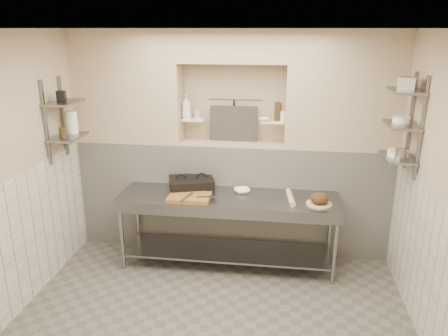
% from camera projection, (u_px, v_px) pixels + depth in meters
% --- Properties ---
extents(floor, '(4.00, 3.90, 0.10)m').
position_uv_depth(floor, '(211.00, 330.00, 4.33)').
color(floor, '#625C57').
rests_on(floor, ground).
extents(ceiling, '(4.00, 3.90, 0.10)m').
position_uv_depth(ceiling, '(207.00, 22.00, 3.44)').
color(ceiling, silver).
rests_on(ceiling, ground).
extents(wall_back, '(4.00, 0.10, 2.80)m').
position_uv_depth(wall_back, '(235.00, 139.00, 5.77)').
color(wall_back, tan).
rests_on(wall_back, ground).
extents(backwall_lower, '(4.00, 0.40, 1.40)m').
position_uv_depth(backwall_lower, '(232.00, 195.00, 5.75)').
color(backwall_lower, silver).
rests_on(backwall_lower, floor).
extents(alcove_sill, '(1.30, 0.40, 0.02)m').
position_uv_depth(alcove_sill, '(232.00, 143.00, 5.53)').
color(alcove_sill, tan).
rests_on(alcove_sill, backwall_lower).
extents(backwall_pillar_left, '(1.35, 0.40, 1.40)m').
position_uv_depth(backwall_pillar_left, '(128.00, 86.00, 5.49)').
color(backwall_pillar_left, tan).
rests_on(backwall_pillar_left, backwall_lower).
extents(backwall_pillar_right, '(1.35, 0.40, 1.40)m').
position_uv_depth(backwall_pillar_right, '(344.00, 90.00, 5.15)').
color(backwall_pillar_right, tan).
rests_on(backwall_pillar_right, backwall_lower).
extents(backwall_header, '(1.30, 0.40, 0.40)m').
position_uv_depth(backwall_header, '(233.00, 46.00, 5.17)').
color(backwall_header, tan).
rests_on(backwall_header, backwall_lower).
extents(wainscot_left, '(0.02, 3.90, 1.40)m').
position_uv_depth(wainscot_left, '(14.00, 249.00, 4.36)').
color(wainscot_left, silver).
rests_on(wainscot_left, floor).
extents(wainscot_right, '(0.02, 3.90, 1.40)m').
position_uv_depth(wainscot_right, '(433.00, 279.00, 3.84)').
color(wainscot_right, silver).
rests_on(wainscot_right, floor).
extents(alcove_shelf_left, '(0.28, 0.16, 0.02)m').
position_uv_depth(alcove_shelf_left, '(193.00, 120.00, 5.51)').
color(alcove_shelf_left, white).
rests_on(alcove_shelf_left, backwall_lower).
extents(alcove_shelf_right, '(0.28, 0.16, 0.02)m').
position_uv_depth(alcove_shelf_right, '(273.00, 122.00, 5.38)').
color(alcove_shelf_right, white).
rests_on(alcove_shelf_right, backwall_lower).
extents(utensil_rail, '(0.70, 0.02, 0.02)m').
position_uv_depth(utensil_rail, '(234.00, 99.00, 5.52)').
color(utensil_rail, gray).
rests_on(utensil_rail, wall_back).
extents(hanging_steel, '(0.02, 0.02, 0.30)m').
position_uv_depth(hanging_steel, '(234.00, 112.00, 5.56)').
color(hanging_steel, black).
rests_on(hanging_steel, utensil_rail).
extents(splash_panel, '(0.60, 0.08, 0.45)m').
position_uv_depth(splash_panel, '(233.00, 124.00, 5.55)').
color(splash_panel, '#383330').
rests_on(splash_panel, alcove_sill).
extents(shelf_rail_left_a, '(0.03, 0.03, 0.95)m').
position_uv_depth(shelf_rail_left_a, '(63.00, 116.00, 5.20)').
color(shelf_rail_left_a, slate).
rests_on(shelf_rail_left_a, wall_left).
extents(shelf_rail_left_b, '(0.03, 0.03, 0.95)m').
position_uv_depth(shelf_rail_left_b, '(46.00, 123.00, 4.82)').
color(shelf_rail_left_b, slate).
rests_on(shelf_rail_left_b, wall_left).
extents(wall_shelf_left_lower, '(0.30, 0.50, 0.02)m').
position_uv_depth(wall_shelf_left_lower, '(68.00, 137.00, 5.05)').
color(wall_shelf_left_lower, slate).
rests_on(wall_shelf_left_lower, wall_left).
extents(wall_shelf_left_upper, '(0.30, 0.50, 0.03)m').
position_uv_depth(wall_shelf_left_upper, '(64.00, 102.00, 4.93)').
color(wall_shelf_left_upper, slate).
rests_on(wall_shelf_left_upper, wall_left).
extents(shelf_rail_right_a, '(0.03, 0.03, 1.05)m').
position_uv_depth(shelf_rail_right_a, '(410.00, 121.00, 4.67)').
color(shelf_rail_right_a, slate).
rests_on(shelf_rail_right_a, wall_right).
extents(shelf_rail_right_b, '(0.03, 0.03, 1.05)m').
position_uv_depth(shelf_rail_right_b, '(421.00, 130.00, 4.29)').
color(shelf_rail_right_b, slate).
rests_on(shelf_rail_right_b, wall_right).
extents(wall_shelf_right_lower, '(0.30, 0.50, 0.02)m').
position_uv_depth(wall_shelf_right_lower, '(398.00, 157.00, 4.60)').
color(wall_shelf_right_lower, slate).
rests_on(wall_shelf_right_lower, wall_right).
extents(wall_shelf_right_mid, '(0.30, 0.50, 0.02)m').
position_uv_depth(wall_shelf_right_mid, '(402.00, 125.00, 4.50)').
color(wall_shelf_right_mid, slate).
rests_on(wall_shelf_right_mid, wall_right).
extents(wall_shelf_right_upper, '(0.30, 0.50, 0.03)m').
position_uv_depth(wall_shelf_right_upper, '(406.00, 91.00, 4.39)').
color(wall_shelf_right_upper, slate).
rests_on(wall_shelf_right_upper, wall_right).
extents(prep_table, '(2.60, 0.70, 0.90)m').
position_uv_depth(prep_table, '(228.00, 217.00, 5.23)').
color(prep_table, gray).
rests_on(prep_table, floor).
extents(panini_press, '(0.62, 0.53, 0.14)m').
position_uv_depth(panini_press, '(192.00, 184.00, 5.37)').
color(panini_press, black).
rests_on(panini_press, prep_table).
extents(cutting_board, '(0.49, 0.34, 0.04)m').
position_uv_depth(cutting_board, '(189.00, 197.00, 5.08)').
color(cutting_board, brown).
rests_on(cutting_board, prep_table).
extents(knife_blade, '(0.27, 0.09, 0.01)m').
position_uv_depth(knife_blade, '(208.00, 197.00, 5.03)').
color(knife_blade, gray).
rests_on(knife_blade, cutting_board).
extents(tongs, '(0.09, 0.25, 0.02)m').
position_uv_depth(tongs, '(187.00, 197.00, 5.01)').
color(tongs, gray).
rests_on(tongs, cutting_board).
extents(mixing_bowl, '(0.24, 0.24, 0.05)m').
position_uv_depth(mixing_bowl, '(242.00, 191.00, 5.28)').
color(mixing_bowl, white).
rests_on(mixing_bowl, prep_table).
extents(rolling_pin, '(0.11, 0.44, 0.07)m').
position_uv_depth(rolling_pin, '(290.00, 198.00, 5.04)').
color(rolling_pin, beige).
rests_on(rolling_pin, prep_table).
extents(bread_board, '(0.29, 0.29, 0.02)m').
position_uv_depth(bread_board, '(319.00, 204.00, 4.93)').
color(bread_board, beige).
rests_on(bread_board, prep_table).
extents(bread_loaf, '(0.21, 0.21, 0.13)m').
position_uv_depth(bread_loaf, '(319.00, 198.00, 4.90)').
color(bread_loaf, '#4C2D19').
rests_on(bread_loaf, bread_board).
extents(bottle_soap, '(0.13, 0.13, 0.30)m').
position_uv_depth(bottle_soap, '(186.00, 107.00, 5.46)').
color(bottle_soap, white).
rests_on(bottle_soap, alcove_shelf_left).
extents(jar_alcove, '(0.07, 0.07, 0.11)m').
position_uv_depth(jar_alcove, '(198.00, 114.00, 5.52)').
color(jar_alcove, tan).
rests_on(jar_alcove, alcove_shelf_left).
extents(bowl_alcove, '(0.17, 0.17, 0.04)m').
position_uv_depth(bowl_alcove, '(264.00, 119.00, 5.34)').
color(bowl_alcove, white).
rests_on(bowl_alcove, alcove_shelf_right).
extents(condiment_a, '(0.06, 0.06, 0.22)m').
position_uv_depth(condiment_a, '(279.00, 112.00, 5.33)').
color(condiment_a, '#372715').
rests_on(condiment_a, alcove_shelf_right).
extents(condiment_b, '(0.06, 0.06, 0.24)m').
position_uv_depth(condiment_b, '(277.00, 111.00, 5.33)').
color(condiment_b, '#372715').
rests_on(condiment_b, alcove_shelf_right).
extents(condiment_c, '(0.07, 0.07, 0.12)m').
position_uv_depth(condiment_c, '(283.00, 116.00, 5.32)').
color(condiment_c, white).
rests_on(condiment_c, alcove_shelf_right).
extents(jug_left, '(0.13, 0.13, 0.26)m').
position_uv_depth(jug_left, '(72.00, 122.00, 5.13)').
color(jug_left, white).
rests_on(jug_left, wall_shelf_left_lower).
extents(jar_left, '(0.08, 0.08, 0.12)m').
position_uv_depth(jar_left, '(63.00, 133.00, 4.93)').
color(jar_left, '#372715').
rests_on(jar_left, wall_shelf_left_lower).
extents(box_left_upper, '(0.11, 0.11, 0.12)m').
position_uv_depth(box_left_upper, '(61.00, 96.00, 4.87)').
color(box_left_upper, black).
rests_on(box_left_upper, wall_shelf_left_upper).
extents(bowl_right, '(0.22, 0.22, 0.07)m').
position_uv_depth(bowl_right, '(398.00, 153.00, 4.60)').
color(bowl_right, white).
rests_on(bowl_right, wall_shelf_right_lower).
extents(canister_right, '(0.11, 0.11, 0.11)m').
position_uv_depth(canister_right, '(401.00, 154.00, 4.49)').
color(canister_right, gray).
rests_on(canister_right, wall_shelf_right_lower).
extents(bowl_right_mid, '(0.17, 0.17, 0.06)m').
position_uv_depth(bowl_right_mid, '(401.00, 120.00, 4.52)').
color(bowl_right_mid, white).
rests_on(bowl_right_mid, wall_shelf_right_mid).
extents(basket_right, '(0.23, 0.25, 0.13)m').
position_uv_depth(basket_right, '(408.00, 83.00, 4.34)').
color(basket_right, gray).
rests_on(basket_right, wall_shelf_right_upper).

